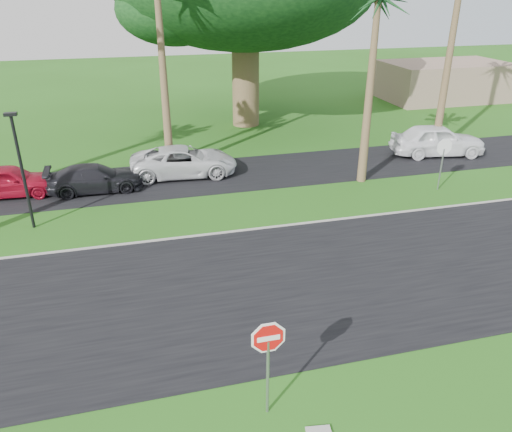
{
  "coord_description": "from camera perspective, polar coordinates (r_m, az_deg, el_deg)",
  "views": [
    {
      "loc": [
        -1.87,
        -11.11,
        8.89
      ],
      "look_at": [
        1.93,
        3.56,
        1.8
      ],
      "focal_mm": 35.0,
      "sensor_mm": 36.0,
      "label": 1
    }
  ],
  "objects": [
    {
      "name": "road",
      "position": [
        15.95,
        -5.39,
        -8.9
      ],
      "size": [
        120.0,
        8.0,
        0.02
      ],
      "primitive_type": "cube",
      "color": "black",
      "rests_on": "ground"
    },
    {
      "name": "car_dark",
      "position": [
        24.48,
        -17.94,
        4.1
      ],
      "size": [
        4.39,
        1.87,
        1.26
      ],
      "primitive_type": "imported",
      "rotation": [
        0.0,
        0.0,
        1.59
      ],
      "color": "black",
      "rests_on": "ground"
    },
    {
      "name": "car_pickup",
      "position": [
        30.16,
        20.04,
        8.14
      ],
      "size": [
        5.41,
        2.9,
        1.75
      ],
      "primitive_type": "imported",
      "rotation": [
        0.0,
        0.0,
        1.4
      ],
      "color": "white",
      "rests_on": "ground"
    },
    {
      "name": "ground",
      "position": [
        14.35,
        -4.02,
        -13.28
      ],
      "size": [
        120.0,
        120.0,
        0.0
      ],
      "primitive_type": "plane",
      "color": "#235415",
      "rests_on": "ground"
    },
    {
      "name": "curb",
      "position": [
        19.4,
        -7.4,
        -2.33
      ],
      "size": [
        120.0,
        0.12,
        0.06
      ],
      "primitive_type": "cube",
      "color": "gray",
      "rests_on": "ground"
    },
    {
      "name": "streetlight_right",
      "position": [
        20.99,
        -25.27,
        5.34
      ],
      "size": [
        0.45,
        0.25,
        4.64
      ],
      "color": "black",
      "rests_on": "ground"
    },
    {
      "name": "building_far",
      "position": [
        45.84,
        20.73,
        14.25
      ],
      "size": [
        10.0,
        6.0,
        3.0
      ],
      "primitive_type": "cube",
      "color": "gray",
      "rests_on": "ground"
    },
    {
      "name": "palm_right_near",
      "position": [
        23.76,
        13.79,
        22.74
      ],
      "size": [
        5.0,
        5.0,
        9.5
      ],
      "color": "brown",
      "rests_on": "ground"
    },
    {
      "name": "parking_strip",
      "position": [
        25.3,
        -9.39,
        4.17
      ],
      "size": [
        120.0,
        5.0,
        0.02
      ],
      "primitive_type": "cube",
      "color": "black",
      "rests_on": "ground"
    },
    {
      "name": "stop_sign_near",
      "position": [
        11.05,
        1.39,
        -15.05
      ],
      "size": [
        1.05,
        0.07,
        2.62
      ],
      "color": "gray",
      "rests_on": "ground"
    },
    {
      "name": "car_minivan",
      "position": [
        25.53,
        -8.22,
        6.18
      ],
      "size": [
        5.46,
        2.8,
        1.47
      ],
      "primitive_type": "imported",
      "rotation": [
        0.0,
        0.0,
        1.5
      ],
      "color": "silver",
      "rests_on": "ground"
    },
    {
      "name": "stop_sign_far",
      "position": [
        24.66,
        20.62,
        6.68
      ],
      "size": [
        1.05,
        0.07,
        2.62
      ],
      "rotation": [
        0.0,
        0.0,
        3.14
      ],
      "color": "gray",
      "rests_on": "ground"
    },
    {
      "name": "car_red",
      "position": [
        25.38,
        -26.49,
        3.59
      ],
      "size": [
        4.31,
        1.88,
        1.45
      ],
      "primitive_type": "imported",
      "rotation": [
        0.0,
        0.0,
        1.53
      ],
      "color": "#A30D24",
      "rests_on": "ground"
    }
  ]
}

